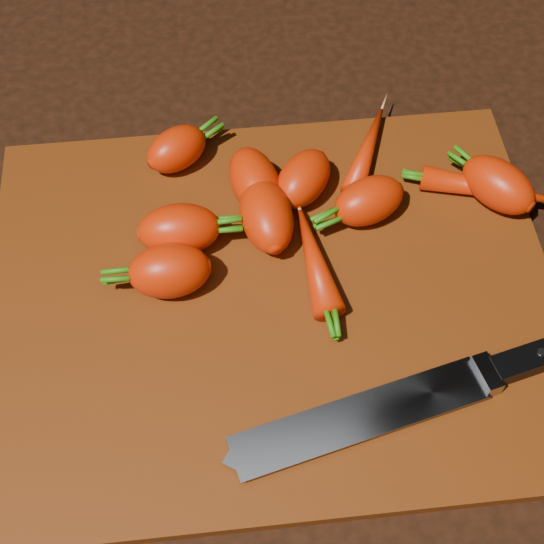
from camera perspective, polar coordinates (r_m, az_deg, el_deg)
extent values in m
cube|color=black|center=(0.68, 0.09, -2.31)|extent=(2.00, 2.00, 0.01)
cube|color=#722E0A|center=(0.67, 0.09, -1.83)|extent=(0.50, 0.40, 0.01)
ellipsoid|color=red|center=(0.68, -7.01, 3.19)|extent=(0.07, 0.05, 0.05)
ellipsoid|color=red|center=(0.66, -7.72, 0.10)|extent=(0.07, 0.05, 0.05)
ellipsoid|color=red|center=(0.71, -1.33, 6.87)|extent=(0.06, 0.08, 0.04)
ellipsoid|color=red|center=(0.69, -0.42, 4.29)|extent=(0.06, 0.09, 0.05)
ellipsoid|color=red|center=(0.70, 7.29, 5.34)|extent=(0.08, 0.07, 0.04)
ellipsoid|color=red|center=(0.75, -7.19, 9.18)|extent=(0.08, 0.07, 0.04)
ellipsoid|color=red|center=(0.74, 16.67, 6.31)|extent=(0.08, 0.09, 0.04)
ellipsoid|color=red|center=(0.76, 7.19, 9.18)|extent=(0.07, 0.11, 0.02)
ellipsoid|color=red|center=(0.75, 16.45, 5.93)|extent=(0.14, 0.07, 0.02)
ellipsoid|color=red|center=(0.67, 3.20, 0.93)|extent=(0.04, 0.11, 0.03)
ellipsoid|color=red|center=(0.72, 2.37, 7.04)|extent=(0.08, 0.08, 0.04)
cube|color=gray|center=(0.59, -2.96, -13.96)|extent=(0.21, 0.09, 0.00)
cube|color=gray|center=(0.61, 7.19, -10.61)|extent=(0.02, 0.03, 0.02)
cube|color=black|center=(0.63, 12.76, -8.60)|extent=(0.12, 0.05, 0.02)
cylinder|color=#B2B2B7|center=(0.62, 11.41, -8.82)|extent=(0.01, 0.01, 0.00)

